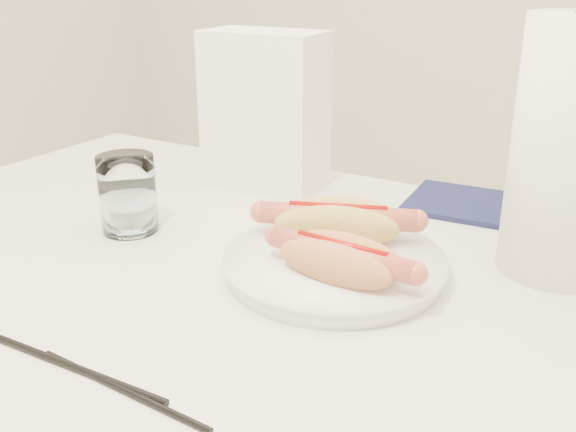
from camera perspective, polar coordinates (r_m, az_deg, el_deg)
The scene contains 10 objects.
table at distance 0.80m, azimuth -3.68°, elevation -8.56°, with size 1.20×0.80×0.75m.
plate at distance 0.76m, azimuth 4.03°, elevation -4.44°, with size 0.25×0.25×0.02m, color white.
hotdog_left at distance 0.79m, azimuth 4.31°, elevation -0.56°, with size 0.18×0.12×0.05m.
hotdog_right at distance 0.70m, azimuth 4.65°, elevation -3.81°, with size 0.17×0.07×0.05m.
water_glass at distance 0.89m, azimuth -13.74°, elevation 1.88°, with size 0.07×0.07×0.10m, color white.
chopstick_near at distance 0.59m, azimuth -14.21°, elevation -14.35°, with size 0.01×0.01×0.19m, color black.
chopstick_far at distance 0.63m, azimuth -18.56°, elevation -12.13°, with size 0.01×0.01×0.22m, color black.
napkin_box at distance 1.03m, azimuth -2.01°, elevation 9.08°, with size 0.18×0.10×0.24m, color white.
navy_napkin at distance 1.01m, azimuth 14.75°, elevation 1.12°, with size 0.15×0.15×0.01m, color #13183C.
paper_towel_roll at distance 0.79m, azimuth 23.35°, elevation 5.28°, with size 0.13×0.13×0.29m, color white.
Camera 1 is at (0.40, -0.57, 1.09)m, focal length 40.97 mm.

